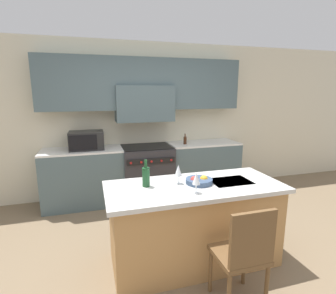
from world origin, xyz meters
name	(u,v)px	position (x,y,z in m)	size (l,w,h in m)	color
ground_plane	(185,265)	(0.00, 0.00, 0.00)	(10.00, 10.00, 0.00)	#7A664C
back_cabinetry	(143,107)	(0.00, 2.21, 1.59)	(10.00, 0.46, 2.70)	beige
back_counter	(147,172)	(0.00, 1.96, 0.47)	(3.39, 0.62, 0.94)	#4C6066
range_stove	(147,172)	(0.00, 1.94, 0.47)	(0.85, 0.70, 0.93)	#2D2D33
microwave	(86,140)	(-0.98, 1.96, 1.08)	(0.53, 0.40, 0.29)	black
kitchen_island	(194,223)	(0.12, 0.06, 0.45)	(1.87, 0.81, 0.89)	#B7844C
island_chair	(244,252)	(0.27, -0.67, 0.53)	(0.42, 0.40, 0.95)	brown
wine_bottle	(146,176)	(-0.38, 0.16, 0.99)	(0.08, 0.08, 0.28)	#194723
wine_glass_near	(196,179)	(0.05, -0.16, 1.03)	(0.08, 0.08, 0.21)	white
wine_glass_far	(178,171)	(-0.04, 0.14, 1.03)	(0.08, 0.08, 0.21)	white
fruit_bowl	(199,181)	(0.18, 0.08, 0.92)	(0.29, 0.29, 0.09)	#384C6B
oil_bottle_on_counter	(185,140)	(0.69, 1.91, 1.01)	(0.06, 0.06, 0.19)	#422314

